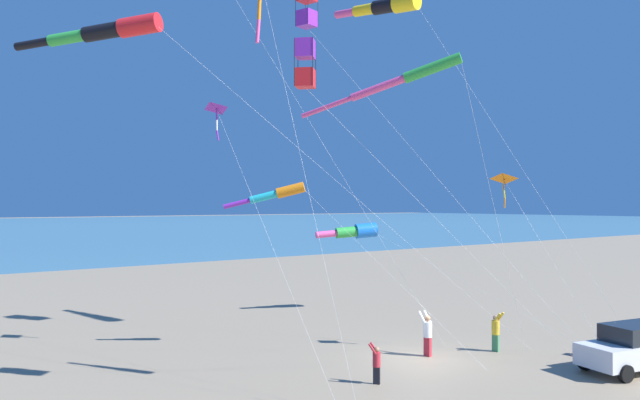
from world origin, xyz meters
The scene contains 15 objects.
ground_plane centered at (0.00, 0.00, 0.00)m, with size 600.00×600.00×0.00m, color gray.
parked_car centered at (-6.37, -5.36, 0.95)m, with size 2.76×4.59×1.85m.
cooler_box centered at (-3.82, -6.03, 0.21)m, with size 0.62×0.42×0.42m.
person_adult_flyer centered at (0.13, -0.59, 1.06)m, with size 0.59×0.47×1.94m.
person_child_green_jacket centered at (-1.59, 3.92, 0.82)m, with size 0.54×0.51×1.51m.
person_child_grey_jacket centered at (-1.12, -3.67, 0.97)m, with size 0.57×0.46×1.78m.
kite_delta_green_low_center centered at (6.07, 6.51, 10.80)m, with size 9.85×0.94×11.14m.
kite_windsock_yellow_midlevel centered at (5.93, 11.43, 13.44)m, with size 11.30×19.35×14.01m.
kite_box_rainbow_low_near centered at (6.30, 1.47, 16.46)m, with size 11.00×8.18×17.50m.
kite_windsock_blue_topmost centered at (4.93, 4.13, 7.07)m, with size 9.49×6.86×7.62m.
kite_windsock_small_distant centered at (10.57, -5.23, 4.90)m, with size 14.25×5.13×5.45m.
kite_windsock_teal_far_right centered at (4.12, -1.90, 16.56)m, with size 13.63×5.79×16.97m.
kite_box_orange_high_right centered at (-1.58, 7.10, 11.34)m, with size 3.15×12.57×12.16m.
kite_windsock_red_high_left centered at (-3.19, 4.11, 10.93)m, with size 4.99×10.87×11.70m.
kite_delta_magenta_far_left centered at (-1.66, -3.59, 7.68)m, with size 5.24×1.24×7.98m.
Camera 1 is at (-18.23, 18.80, 6.64)m, focal length 33.94 mm.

